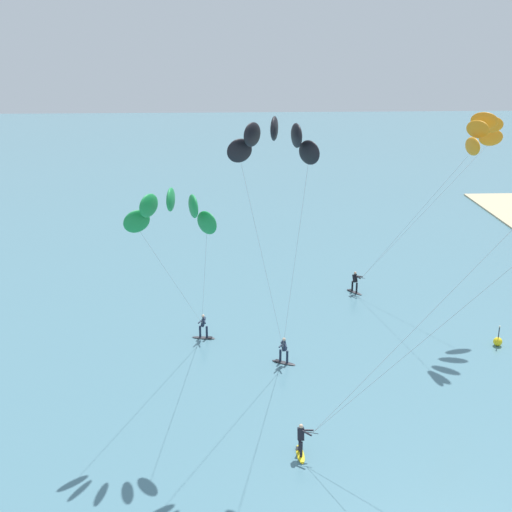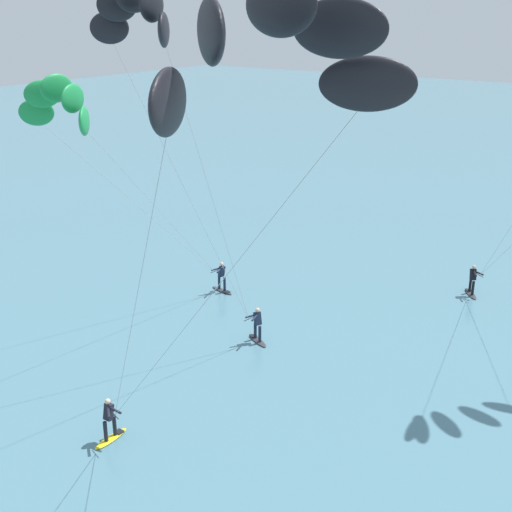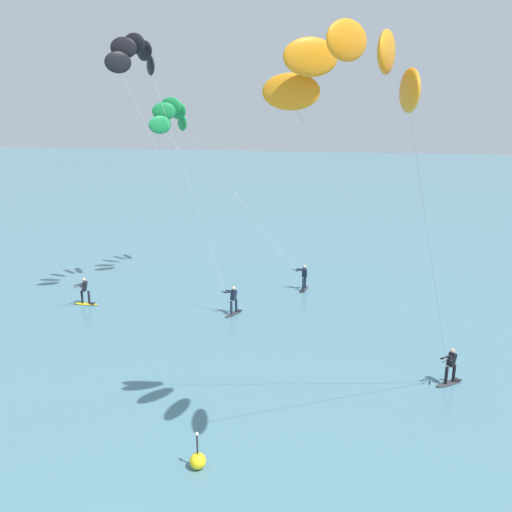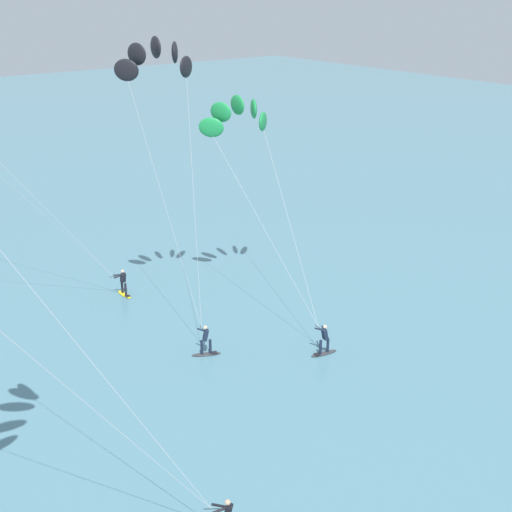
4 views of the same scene
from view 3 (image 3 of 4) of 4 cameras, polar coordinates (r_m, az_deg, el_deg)
name	(u,v)px [view 3 (image 3 of 4)]	position (r m, az deg, el deg)	size (l,w,h in m)	color
kitesurfer_mid_water	(353,86)	(16.37, 9.92, 16.85)	(8.12, 9.35, 14.04)	#333338
kitesurfer_far_out	(140,68)	(32.32, -11.87, 18.45)	(7.04, 4.31, 15.36)	#333338
kitesurfer_downwind	(178,123)	(36.68, -8.05, 13.38)	(10.02, 4.58, 12.04)	#333338
marker_buoy	(198,460)	(19.86, -6.02, -20.21)	(0.56, 0.56, 1.38)	yellow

